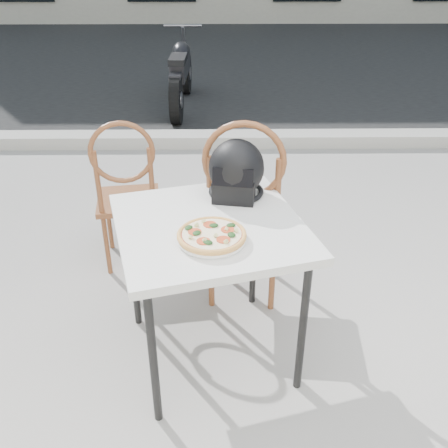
{
  "coord_description": "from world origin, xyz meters",
  "views": [
    {
      "loc": [
        -0.41,
        -1.74,
        1.82
      ],
      "look_at": [
        -0.39,
        0.02,
        0.8
      ],
      "focal_mm": 40.0,
      "sensor_mm": 36.0,
      "label": 1
    }
  ],
  "objects_px": {
    "plate": "(212,239)",
    "cafe_chair_side": "(126,187)",
    "cafe_table_main": "(210,236)",
    "cafe_chair_main": "(244,204)",
    "motorcycle": "(181,75)",
    "helmet": "(236,172)",
    "pizza": "(212,235)"
  },
  "relations": [
    {
      "from": "pizza",
      "to": "cafe_chair_main",
      "type": "xyz_separation_m",
      "value": [
        0.16,
        0.59,
        -0.17
      ]
    },
    {
      "from": "cafe_table_main",
      "to": "pizza",
      "type": "xyz_separation_m",
      "value": [
        0.01,
        -0.15,
        0.1
      ]
    },
    {
      "from": "helmet",
      "to": "pizza",
      "type": "bearing_deg",
      "value": -94.96
    },
    {
      "from": "plate",
      "to": "pizza",
      "type": "xyz_separation_m",
      "value": [
        0.0,
        0.0,
        0.02
      ]
    },
    {
      "from": "cafe_chair_main",
      "to": "motorcycle",
      "type": "bearing_deg",
      "value": -75.5
    },
    {
      "from": "pizza",
      "to": "cafe_chair_side",
      "type": "xyz_separation_m",
      "value": [
        -0.51,
        0.93,
        -0.23
      ]
    },
    {
      "from": "cafe_table_main",
      "to": "cafe_chair_side",
      "type": "bearing_deg",
      "value": 122.43
    },
    {
      "from": "pizza",
      "to": "helmet",
      "type": "height_order",
      "value": "helmet"
    },
    {
      "from": "cafe_chair_side",
      "to": "motorcycle",
      "type": "relative_size",
      "value": 0.54
    },
    {
      "from": "helmet",
      "to": "motorcycle",
      "type": "bearing_deg",
      "value": 107.53
    },
    {
      "from": "cafe_table_main",
      "to": "motorcycle",
      "type": "height_order",
      "value": "motorcycle"
    },
    {
      "from": "plate",
      "to": "cafe_chair_main",
      "type": "bearing_deg",
      "value": 74.63
    },
    {
      "from": "pizza",
      "to": "cafe_table_main",
      "type": "bearing_deg",
      "value": 94.24
    },
    {
      "from": "cafe_chair_side",
      "to": "cafe_chair_main",
      "type": "bearing_deg",
      "value": 144.75
    },
    {
      "from": "plate",
      "to": "cafe_chair_side",
      "type": "height_order",
      "value": "cafe_chair_side"
    },
    {
      "from": "plate",
      "to": "cafe_chair_side",
      "type": "xyz_separation_m",
      "value": [
        -0.51,
        0.93,
        -0.21
      ]
    },
    {
      "from": "cafe_table_main",
      "to": "motorcycle",
      "type": "xyz_separation_m",
      "value": [
        -0.4,
        4.18,
        -0.29
      ]
    },
    {
      "from": "helmet",
      "to": "motorcycle",
      "type": "height_order",
      "value": "helmet"
    },
    {
      "from": "motorcycle",
      "to": "plate",
      "type": "bearing_deg",
      "value": -82.9
    },
    {
      "from": "cafe_chair_main",
      "to": "cafe_chair_side",
      "type": "distance_m",
      "value": 0.76
    },
    {
      "from": "cafe_table_main",
      "to": "helmet",
      "type": "height_order",
      "value": "helmet"
    },
    {
      "from": "plate",
      "to": "motorcycle",
      "type": "height_order",
      "value": "motorcycle"
    },
    {
      "from": "pizza",
      "to": "helmet",
      "type": "bearing_deg",
      "value": 75.08
    },
    {
      "from": "helmet",
      "to": "cafe_chair_side",
      "type": "height_order",
      "value": "helmet"
    },
    {
      "from": "cafe_chair_main",
      "to": "motorcycle",
      "type": "distance_m",
      "value": 3.78
    },
    {
      "from": "cafe_table_main",
      "to": "helmet",
      "type": "bearing_deg",
      "value": 65.85
    },
    {
      "from": "cafe_chair_side",
      "to": "plate",
      "type": "bearing_deg",
      "value": 110.67
    },
    {
      "from": "plate",
      "to": "pizza",
      "type": "distance_m",
      "value": 0.02
    },
    {
      "from": "cafe_table_main",
      "to": "cafe_chair_main",
      "type": "bearing_deg",
      "value": 68.71
    },
    {
      "from": "plate",
      "to": "motorcycle",
      "type": "distance_m",
      "value": 4.36
    },
    {
      "from": "motorcycle",
      "to": "cafe_table_main",
      "type": "bearing_deg",
      "value": -82.86
    },
    {
      "from": "cafe_table_main",
      "to": "helmet",
      "type": "distance_m",
      "value": 0.35
    }
  ]
}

